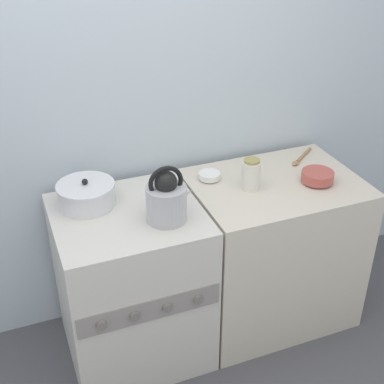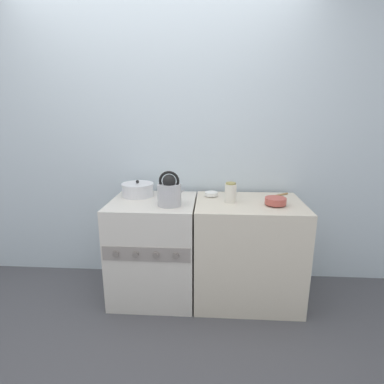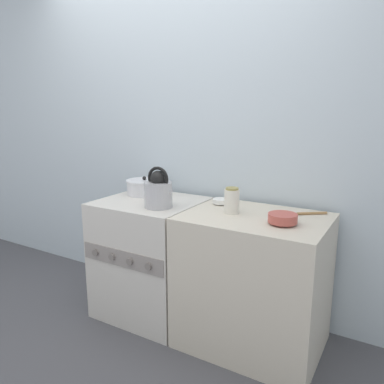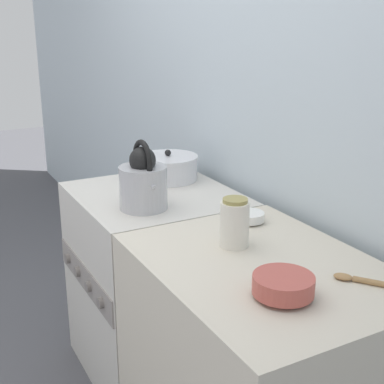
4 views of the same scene
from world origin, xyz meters
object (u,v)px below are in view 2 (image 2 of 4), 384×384
at_px(stove, 154,248).
at_px(kettle, 170,192).
at_px(enamel_bowl, 276,201).
at_px(cooking_pot, 138,190).
at_px(small_ceramic_bowl, 211,194).
at_px(storage_jar, 231,193).

xyz_separation_m(stove, kettle, (0.15, -0.11, 0.52)).
bearing_deg(enamel_bowl, kettle, -177.14).
height_order(kettle, cooking_pot, kettle).
height_order(stove, kettle, kettle).
distance_m(cooking_pot, small_ceramic_bowl, 0.62).
bearing_deg(stove, small_ceramic_bowl, 17.94).
relative_size(stove, storage_jar, 5.31).
distance_m(cooking_pot, storage_jar, 0.78).
relative_size(stove, small_ceramic_bowl, 7.64).
relative_size(stove, cooking_pot, 3.10).
distance_m(kettle, enamel_bowl, 0.80).
bearing_deg(kettle, storage_jar, 12.95).
relative_size(enamel_bowl, small_ceramic_bowl, 1.47).
height_order(kettle, storage_jar, kettle).
xyz_separation_m(stove, enamel_bowl, (0.95, -0.07, 0.45)).
distance_m(small_ceramic_bowl, storage_jar, 0.22).
distance_m(stove, storage_jar, 0.79).
bearing_deg(small_ceramic_bowl, enamel_bowl, -24.71).
height_order(small_ceramic_bowl, storage_jar, storage_jar).
bearing_deg(kettle, stove, 143.96).
bearing_deg(cooking_pot, stove, -42.36).
bearing_deg(cooking_pot, storage_jar, -10.52).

